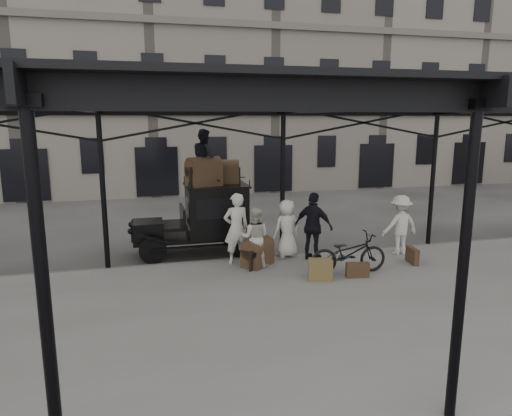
{
  "coord_description": "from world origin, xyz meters",
  "views": [
    {
      "loc": [
        -3.96,
        -10.6,
        4.19
      ],
      "look_at": [
        -0.9,
        1.6,
        1.7
      ],
      "focal_mm": 32.0,
      "sensor_mm": 36.0,
      "label": 1
    }
  ],
  "objects_px": {
    "bicycle": "(348,253)",
    "steamer_trunk_roof_near": "(204,174)",
    "porter_left": "(236,228)",
    "steamer_trunk_platform": "(258,254)",
    "porter_official": "(314,226)",
    "taxi": "(206,216)"
  },
  "relations": [
    {
      "from": "bicycle",
      "to": "steamer_trunk_roof_near",
      "type": "relative_size",
      "value": 2.09
    },
    {
      "from": "porter_left",
      "to": "steamer_trunk_platform",
      "type": "distance_m",
      "value": 0.93
    },
    {
      "from": "porter_official",
      "to": "porter_left",
      "type": "bearing_deg",
      "value": 38.84
    },
    {
      "from": "porter_official",
      "to": "steamer_trunk_platform",
      "type": "relative_size",
      "value": 2.2
    },
    {
      "from": "steamer_trunk_platform",
      "to": "porter_official",
      "type": "bearing_deg",
      "value": -37.26
    },
    {
      "from": "porter_left",
      "to": "bicycle",
      "type": "xyz_separation_m",
      "value": [
        2.69,
        -1.57,
        -0.46
      ]
    },
    {
      "from": "bicycle",
      "to": "steamer_trunk_roof_near",
      "type": "distance_m",
      "value": 4.87
    },
    {
      "from": "taxi",
      "to": "steamer_trunk_platform",
      "type": "distance_m",
      "value": 2.44
    },
    {
      "from": "porter_left",
      "to": "steamer_trunk_roof_near",
      "type": "bearing_deg",
      "value": -70.23
    },
    {
      "from": "porter_left",
      "to": "steamer_trunk_platform",
      "type": "xyz_separation_m",
      "value": [
        0.52,
        -0.37,
        -0.68
      ]
    },
    {
      "from": "steamer_trunk_roof_near",
      "to": "porter_left",
      "type": "bearing_deg",
      "value": -83.93
    },
    {
      "from": "steamer_trunk_roof_near",
      "to": "taxi",
      "type": "bearing_deg",
      "value": 51.89
    },
    {
      "from": "steamer_trunk_platform",
      "to": "porter_left",
      "type": "bearing_deg",
      "value": 102.35
    },
    {
      "from": "porter_official",
      "to": "steamer_trunk_platform",
      "type": "xyz_separation_m",
      "value": [
        -1.69,
        -0.14,
        -0.66
      ]
    },
    {
      "from": "porter_official",
      "to": "steamer_trunk_roof_near",
      "type": "distance_m",
      "value": 3.62
    },
    {
      "from": "steamer_trunk_roof_near",
      "to": "porter_official",
      "type": "bearing_deg",
      "value": -49.66
    },
    {
      "from": "bicycle",
      "to": "steamer_trunk_platform",
      "type": "distance_m",
      "value": 2.48
    },
    {
      "from": "porter_official",
      "to": "steamer_trunk_roof_near",
      "type": "relative_size",
      "value": 1.99
    },
    {
      "from": "bicycle",
      "to": "steamer_trunk_platform",
      "type": "height_order",
      "value": "bicycle"
    },
    {
      "from": "bicycle",
      "to": "steamer_trunk_roof_near",
      "type": "height_order",
      "value": "steamer_trunk_roof_near"
    },
    {
      "from": "taxi",
      "to": "steamer_trunk_roof_near",
      "type": "distance_m",
      "value": 1.37
    },
    {
      "from": "porter_left",
      "to": "taxi",
      "type": "bearing_deg",
      "value": -76.12
    }
  ]
}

